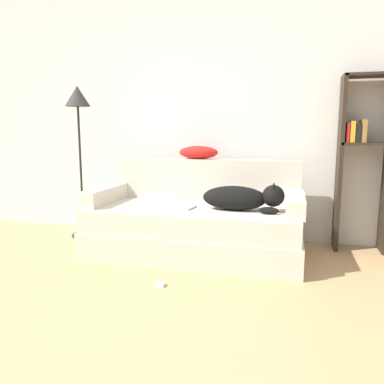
% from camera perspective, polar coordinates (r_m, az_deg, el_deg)
% --- Properties ---
extents(ground_plane, '(20.00, 20.00, 0.00)m').
position_cam_1_polar(ground_plane, '(2.17, -18.54, -22.27)').
color(ground_plane, tan).
extents(wall_back, '(7.34, 0.06, 2.70)m').
position_cam_1_polar(wall_back, '(4.08, -0.38, 12.37)').
color(wall_back, silver).
rests_on(wall_back, ground_plane).
extents(couch, '(1.92, 0.95, 0.44)m').
position_cam_1_polar(couch, '(3.47, 0.40, -5.88)').
color(couch, beige).
rests_on(couch, ground_plane).
extents(couch_backrest, '(1.88, 0.15, 0.41)m').
position_cam_1_polar(couch_backrest, '(3.78, 1.93, 1.95)').
color(couch_backrest, beige).
rests_on(couch_backrest, couch).
extents(couch_arm_left, '(0.15, 0.76, 0.15)m').
position_cam_1_polar(couch_arm_left, '(3.72, -12.96, -0.38)').
color(couch_arm_left, beige).
rests_on(couch_arm_left, couch).
extents(couch_arm_right, '(0.15, 0.76, 0.15)m').
position_cam_1_polar(couch_arm_right, '(3.30, 15.47, -1.66)').
color(couch_arm_right, beige).
rests_on(couch_arm_right, couch).
extents(dog, '(0.70, 0.25, 0.25)m').
position_cam_1_polar(dog, '(3.26, 7.75, -0.86)').
color(dog, black).
rests_on(dog, couch).
extents(laptop, '(0.32, 0.24, 0.02)m').
position_cam_1_polar(laptop, '(3.38, -2.10, -2.23)').
color(laptop, '#B7B7BC').
rests_on(laptop, couch).
extents(throw_pillow, '(0.40, 0.21, 0.13)m').
position_cam_1_polar(throw_pillow, '(3.79, 0.99, 6.05)').
color(throw_pillow, red).
rests_on(throw_pillow, couch_backrest).
extents(bookshelf, '(0.45, 0.26, 1.63)m').
position_cam_1_polar(bookshelf, '(3.81, 24.58, 5.37)').
color(bookshelf, '#2D2319').
rests_on(bookshelf, ground_plane).
extents(floor_lamp, '(0.26, 0.26, 1.59)m').
position_cam_1_polar(floor_lamp, '(4.13, -16.96, 11.39)').
color(floor_lamp, '#232326').
rests_on(floor_lamp, ground_plane).
extents(power_adapter, '(0.06, 0.06, 0.02)m').
position_cam_1_polar(power_adapter, '(2.83, -4.82, -13.86)').
color(power_adapter, silver).
rests_on(power_adapter, ground_plane).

